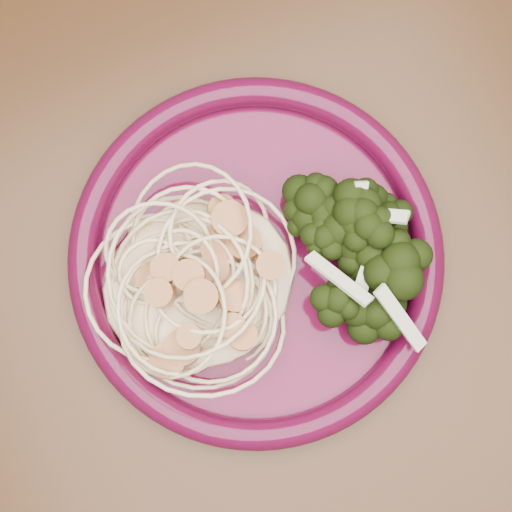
{
  "coord_description": "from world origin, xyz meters",
  "views": [
    {
      "loc": [
        -0.03,
        0.01,
        1.26
      ],
      "look_at": [
        -0.0,
        0.07,
        0.77
      ],
      "focal_mm": 50.0,
      "sensor_mm": 36.0,
      "label": 1
    }
  ],
  "objects": [
    {
      "name": "scallop_cluster",
      "position": [
        -0.05,
        0.07,
        0.81
      ],
      "size": [
        0.12,
        0.12,
        0.04
      ],
      "primitive_type": null,
      "rotation": [
        0.0,
        0.0,
        0.02
      ],
      "color": "#CD8346",
      "rests_on": "spaghetti_pile"
    },
    {
      "name": "onion_garnish",
      "position": [
        0.05,
        0.07,
        0.81
      ],
      "size": [
        0.06,
        0.09,
        0.05
      ],
      "primitive_type": null,
      "rotation": [
        0.0,
        0.0,
        0.02
      ],
      "color": "#E9E6C5",
      "rests_on": "broccoli_pile"
    },
    {
      "name": "dinner_plate",
      "position": [
        -0.0,
        0.07,
        0.76
      ],
      "size": [
        0.27,
        0.27,
        0.02
      ],
      "rotation": [
        0.0,
        0.0,
        0.02
      ],
      "color": "#520828",
      "rests_on": "dining_table"
    },
    {
      "name": "spaghetti_pile",
      "position": [
        -0.05,
        0.07,
        0.77
      ],
      "size": [
        0.14,
        0.12,
        0.03
      ],
      "primitive_type": "ellipsoid",
      "rotation": [
        0.0,
        0.0,
        0.02
      ],
      "color": "beige",
      "rests_on": "dinner_plate"
    },
    {
      "name": "dining_table",
      "position": [
        0.0,
        0.0,
        0.65
      ],
      "size": [
        1.2,
        0.8,
        0.75
      ],
      "color": "#472814",
      "rests_on": "ground"
    },
    {
      "name": "broccoli_pile",
      "position": [
        0.05,
        0.07,
        0.78
      ],
      "size": [
        0.09,
        0.14,
        0.05
      ],
      "primitive_type": "ellipsoid",
      "rotation": [
        0.0,
        0.0,
        0.02
      ],
      "color": "black",
      "rests_on": "dinner_plate"
    }
  ]
}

